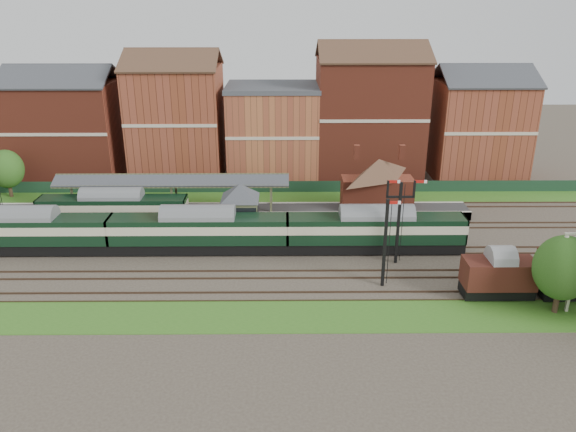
{
  "coord_description": "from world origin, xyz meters",
  "views": [
    {
      "loc": [
        1.4,
        -50.29,
        23.57
      ],
      "look_at": [
        1.85,
        2.0,
        3.0
      ],
      "focal_mm": 35.0,
      "sensor_mm": 36.0,
      "label": 1
    }
  ],
  "objects_px": {
    "signal_box": "(240,210)",
    "goods_van_a": "(499,275)",
    "semaphore_bracket": "(399,217)",
    "platform_railcar": "(113,209)",
    "dmu_train": "(199,230)"
  },
  "relations": [
    {
      "from": "signal_box",
      "to": "goods_van_a",
      "type": "relative_size",
      "value": 1.03
    },
    {
      "from": "signal_box",
      "to": "platform_railcar",
      "type": "height_order",
      "value": "signal_box"
    },
    {
      "from": "signal_box",
      "to": "semaphore_bracket",
      "type": "xyz_separation_m",
      "value": [
        15.04,
        -5.75,
        1.44
      ]
    },
    {
      "from": "platform_railcar",
      "to": "goods_van_a",
      "type": "bearing_deg",
      "value": -23.16
    },
    {
      "from": "semaphore_bracket",
      "to": "goods_van_a",
      "type": "bearing_deg",
      "value": -42.15
    },
    {
      "from": "dmu_train",
      "to": "goods_van_a",
      "type": "bearing_deg",
      "value": -19.06
    },
    {
      "from": "goods_van_a",
      "to": "platform_railcar",
      "type": "bearing_deg",
      "value": 156.84
    },
    {
      "from": "platform_railcar",
      "to": "goods_van_a",
      "type": "xyz_separation_m",
      "value": [
        36.23,
        -15.5,
        -0.15
      ]
    },
    {
      "from": "platform_railcar",
      "to": "goods_van_a",
      "type": "relative_size",
      "value": 2.74
    },
    {
      "from": "semaphore_bracket",
      "to": "dmu_train",
      "type": "xyz_separation_m",
      "value": [
        -18.87,
        2.5,
        -2.3
      ]
    },
    {
      "from": "dmu_train",
      "to": "goods_van_a",
      "type": "relative_size",
      "value": 8.91
    },
    {
      "from": "platform_railcar",
      "to": "goods_van_a",
      "type": "height_order",
      "value": "platform_railcar"
    },
    {
      "from": "signal_box",
      "to": "goods_van_a",
      "type": "bearing_deg",
      "value": -28.87
    },
    {
      "from": "signal_box",
      "to": "semaphore_bracket",
      "type": "distance_m",
      "value": 16.16
    },
    {
      "from": "semaphore_bracket",
      "to": "platform_railcar",
      "type": "distance_m",
      "value": 30.51
    }
  ]
}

